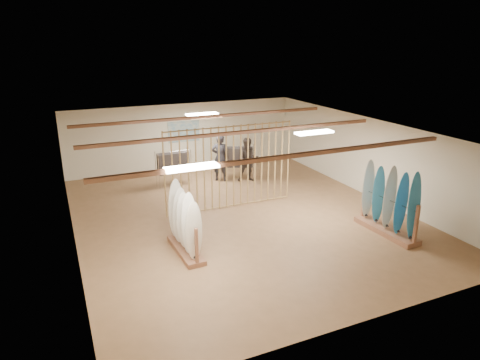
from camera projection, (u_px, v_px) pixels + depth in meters
name	position (u px, v px, depth m)	size (l,w,h in m)	color
floor	(240.00, 215.00, 13.80)	(12.00, 12.00, 0.00)	#996E4A
ceiling	(240.00, 130.00, 12.92)	(12.00, 12.00, 0.00)	gray
wall_back	(184.00, 136.00, 18.56)	(12.00, 12.00, 0.00)	white
wall_front	(368.00, 260.00, 8.16)	(12.00, 12.00, 0.00)	white
wall_left	(69.00, 197.00, 11.43)	(12.00, 12.00, 0.00)	white
wall_right	(367.00, 157.00, 15.29)	(12.00, 12.00, 0.00)	white
ceiling_slats	(240.00, 132.00, 12.94)	(9.50, 6.12, 0.10)	#956044
light_panels	(240.00, 132.00, 12.94)	(1.20, 0.35, 0.06)	white
bamboo_partition	(230.00, 167.00, 14.05)	(4.45, 0.05, 2.78)	tan
poster	(184.00, 132.00, 18.48)	(1.40, 0.03, 0.90)	teal
rack_left	(185.00, 232.00, 11.23)	(0.54, 1.87, 1.77)	#956044
rack_right	(388.00, 211.00, 12.35)	(0.66, 2.17, 2.04)	#956044
clothing_rack_a	(173.00, 163.00, 16.34)	(1.30, 0.43, 1.39)	silver
clothing_rack_b	(238.00, 157.00, 17.10)	(1.24, 0.78, 1.40)	silver
shopper_a	(220.00, 155.00, 16.86)	(0.78, 0.53, 2.14)	#24232A
shopper_b	(248.00, 157.00, 16.81)	(0.96, 0.75, 1.98)	#372E2A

